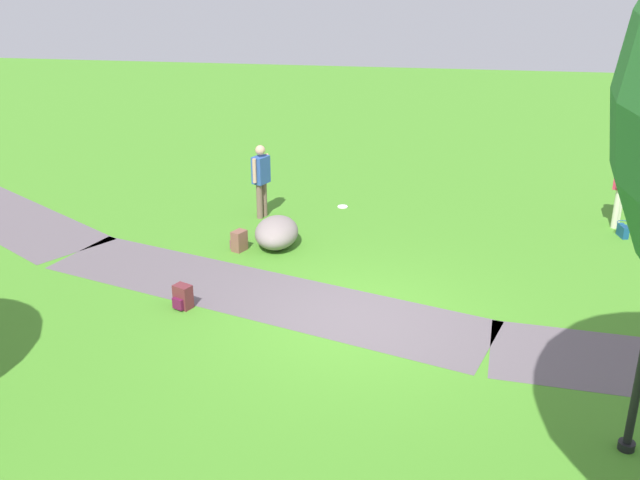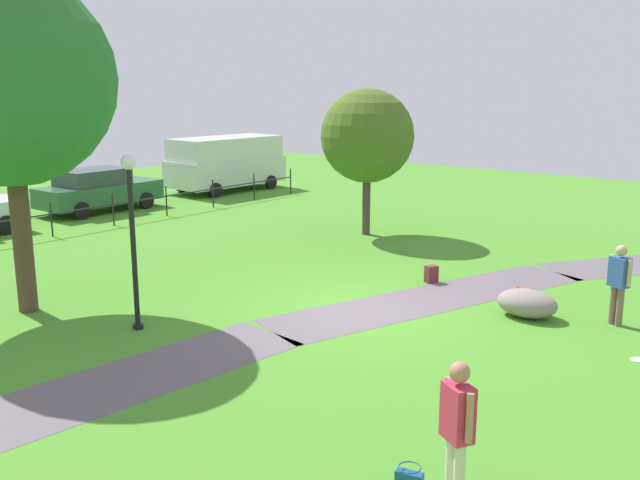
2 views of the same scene
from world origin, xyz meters
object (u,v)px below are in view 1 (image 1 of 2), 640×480
backpack_by_boulder (239,241)px  frisbee_on_grass (343,207)px  man_near_boulder (261,176)px  spare_backpack_on_lawn (183,297)px  handbag_on_grass (623,230)px  lawn_boulder (277,232)px  woman_with_handbag (622,181)px

backpack_by_boulder → frisbee_on_grass: 3.20m
man_near_boulder → spare_backpack_on_lawn: man_near_boulder is taller
frisbee_on_grass → backpack_by_boulder: bearing=58.1°
man_near_boulder → frisbee_on_grass: 2.06m
man_near_boulder → handbag_on_grass: bearing=179.6°
frisbee_on_grass → spare_backpack_on_lawn: bearing=68.8°
lawn_boulder → spare_backpack_on_lawn: 2.95m
handbag_on_grass → backpack_by_boulder: backpack_by_boulder is taller
spare_backpack_on_lawn → man_near_boulder: bearing=-94.9°
spare_backpack_on_lawn → backpack_by_boulder: bearing=-97.5°
lawn_boulder → frisbee_on_grass: (-1.01, -2.40, -0.27)m
backpack_by_boulder → lawn_boulder: bearing=-154.6°
lawn_boulder → spare_backpack_on_lawn: lawn_boulder is taller
lawn_boulder → spare_backpack_on_lawn: size_ratio=3.13×
lawn_boulder → spare_backpack_on_lawn: (1.00, 2.78, -0.09)m
woman_with_handbag → handbag_on_grass: bearing=92.0°
woman_with_handbag → spare_backpack_on_lawn: 9.18m
lawn_boulder → handbag_on_grass: size_ratio=3.70×
woman_with_handbag → handbag_on_grass: size_ratio=5.09×
handbag_on_grass → backpack_by_boulder: size_ratio=0.85×
lawn_boulder → man_near_boulder: size_ratio=0.79×
backpack_by_boulder → spare_backpack_on_lawn: same height
woman_with_handbag → frisbee_on_grass: bearing=-3.6°
woman_with_handbag → man_near_boulder: 7.42m
frisbee_on_grass → man_near_boulder: bearing=27.8°
man_near_boulder → backpack_by_boulder: (0.05, 1.85, -0.72)m
lawn_boulder → handbag_on_grass: bearing=-167.8°
man_near_boulder → backpack_by_boulder: size_ratio=3.96×
backpack_by_boulder → handbag_on_grass: bearing=-166.5°
backpack_by_boulder → frisbee_on_grass: bearing=-121.9°
frisbee_on_grass → lawn_boulder: bearing=67.1°
spare_backpack_on_lawn → frisbee_on_grass: bearing=-111.2°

